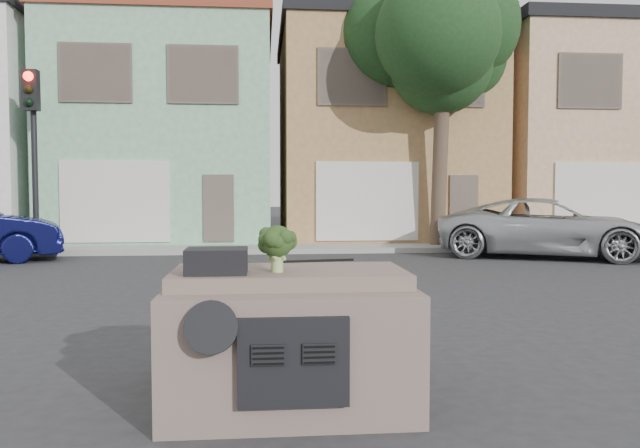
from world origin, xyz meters
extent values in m
plane|color=#303033|center=(0.00, 0.00, 0.00)|extent=(120.00, 120.00, 0.00)
cube|color=gray|center=(0.00, 10.50, 0.07)|extent=(40.00, 3.00, 0.15)
cube|color=#82BA93|center=(-3.50, 14.50, 3.77)|extent=(7.20, 8.20, 7.55)
cube|color=#A77E4E|center=(4.00, 14.50, 3.77)|extent=(7.20, 8.20, 7.55)
cube|color=tan|center=(11.50, 14.50, 3.77)|extent=(7.20, 8.20, 7.55)
imported|color=#B2B4B8|center=(7.33, 7.60, 0.00)|extent=(6.24, 4.70, 1.57)
cube|color=black|center=(-6.50, 9.50, 2.55)|extent=(0.40, 0.40, 5.10)
cube|color=#1A3919|center=(5.00, 9.80, 4.25)|extent=(4.40, 4.00, 8.50)
cube|color=#735F55|center=(0.00, -3.00, 0.56)|extent=(2.00, 1.80, 1.12)
cube|color=black|center=(-0.58, -3.35, 1.22)|extent=(0.48, 0.38, 0.20)
cube|color=black|center=(0.28, -2.62, 1.13)|extent=(0.69, 0.15, 0.02)
cube|color=#203514|center=(-0.10, -3.31, 1.31)|extent=(0.43, 0.43, 0.39)
camera|label=1|loc=(-0.21, -8.31, 1.78)|focal=35.00mm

